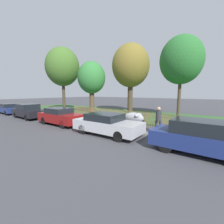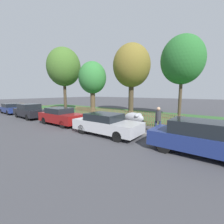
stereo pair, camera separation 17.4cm
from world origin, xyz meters
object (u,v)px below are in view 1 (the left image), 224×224
at_px(tree_behind_motorcycle, 92,78).
at_px(pedestrian_near_fence, 158,119).
at_px(parked_car_navy_estate, 60,116).
at_px(tree_nearest_kerb, 63,67).
at_px(parked_car_white_van, 201,137).
at_px(tree_mid_park, 131,66).
at_px(parked_car_silver_hatchback, 10,109).
at_px(parked_car_red_compact, 107,124).
at_px(tree_far_left, 181,60).
at_px(covered_motorcycle, 134,118).
at_px(parked_car_black_saloon, 29,111).

bearing_deg(tree_behind_motorcycle, pedestrian_near_fence, -23.24).
xyz_separation_m(parked_car_navy_estate, tree_behind_motorcycle, (-2.68, 6.47, 3.68)).
bearing_deg(tree_nearest_kerb, parked_car_white_van, -18.14).
bearing_deg(tree_mid_park, parked_car_silver_hatchback, -139.05).
height_order(parked_car_silver_hatchback, parked_car_navy_estate, parked_car_navy_estate).
height_order(parked_car_silver_hatchback, pedestrian_near_fence, pedestrian_near_fence).
height_order(parked_car_red_compact, tree_far_left, tree_far_left).
bearing_deg(tree_behind_motorcycle, parked_car_white_van, -26.91).
xyz_separation_m(parked_car_red_compact, covered_motorcycle, (0.26, 3.15, -0.02)).
relative_size(parked_car_navy_estate, tree_far_left, 0.49).
bearing_deg(parked_car_navy_estate, parked_car_white_van, -0.74).
bearing_deg(tree_nearest_kerb, covered_motorcycle, -11.63).
xyz_separation_m(parked_car_red_compact, parked_car_white_van, (5.12, 0.02, 0.05)).
relative_size(tree_nearest_kerb, tree_behind_motorcycle, 1.36).
bearing_deg(covered_motorcycle, tree_mid_park, 125.50).
xyz_separation_m(parked_car_black_saloon, tree_mid_park, (6.24, 9.96, 5.23)).
xyz_separation_m(covered_motorcycle, tree_mid_park, (-4.29, 6.78, 5.29)).
distance_m(parked_car_white_van, tree_far_left, 11.49).
relative_size(parked_car_black_saloon, pedestrian_near_fence, 2.56).
bearing_deg(parked_car_navy_estate, tree_behind_motorcycle, 111.56).
relative_size(parked_car_black_saloon, parked_car_red_compact, 1.00).
xyz_separation_m(covered_motorcycle, tree_behind_motorcycle, (-7.80, 3.30, 3.72)).
bearing_deg(parked_car_silver_hatchback, tree_behind_motorcycle, 41.08).
bearing_deg(tree_mid_park, parked_car_red_compact, -67.91).
distance_m(parked_car_navy_estate, tree_far_left, 13.04).
bearing_deg(parked_car_white_van, pedestrian_near_fence, 141.16).
relative_size(covered_motorcycle, tree_behind_motorcycle, 0.29).
relative_size(tree_behind_motorcycle, pedestrian_near_fence, 3.73).
bearing_deg(tree_nearest_kerb, parked_car_silver_hatchback, -118.59).
bearing_deg(parked_car_silver_hatchback, covered_motorcycle, 13.20).
height_order(parked_car_black_saloon, parked_car_navy_estate, parked_car_black_saloon).
bearing_deg(tree_mid_park, tree_behind_motorcycle, -135.30).
xyz_separation_m(parked_car_white_van, tree_mid_park, (-9.14, 9.91, 5.22)).
relative_size(parked_car_silver_hatchback, parked_car_red_compact, 0.87).
height_order(parked_car_black_saloon, tree_mid_park, tree_mid_park).
height_order(parked_car_white_van, tree_nearest_kerb, tree_nearest_kerb).
xyz_separation_m(parked_car_navy_estate, parked_car_white_van, (9.98, 0.04, 0.03)).
height_order(parked_car_navy_estate, tree_nearest_kerb, tree_nearest_kerb).
relative_size(parked_car_white_van, tree_nearest_kerb, 0.47).
distance_m(parked_car_red_compact, tree_mid_park, 11.94).
bearing_deg(parked_car_silver_hatchback, parked_car_red_compact, 1.86).
distance_m(parked_car_silver_hatchback, covered_motorcycle, 16.01).
bearing_deg(parked_car_white_van, parked_car_silver_hatchback, -179.77).
height_order(parked_car_red_compact, covered_motorcycle, parked_car_red_compact).
bearing_deg(tree_mid_park, parked_car_white_van, -47.29).
xyz_separation_m(parked_car_black_saloon, tree_far_left, (12.25, 9.83, 5.17)).
height_order(tree_mid_park, pedestrian_near_fence, tree_mid_park).
bearing_deg(parked_car_red_compact, tree_mid_park, 110.53).
xyz_separation_m(parked_car_silver_hatchback, parked_car_navy_estate, (10.58, -0.05, 0.06)).
bearing_deg(parked_car_black_saloon, covered_motorcycle, 18.91).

